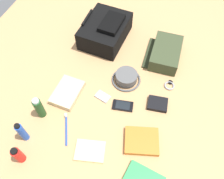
# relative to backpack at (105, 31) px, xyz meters

# --- Properties ---
(ground_plane) EXTENTS (2.64, 2.02, 0.02)m
(ground_plane) POSITION_rel_backpack_xyz_m (-0.41, -0.19, -0.08)
(ground_plane) COLOR tan
(ground_plane) RESTS_ON ground
(backpack) EXTENTS (0.36, 0.28, 0.16)m
(backpack) POSITION_rel_backpack_xyz_m (0.00, 0.00, 0.00)
(backpack) COLOR black
(backpack) RESTS_ON ground_plane
(toiletry_pouch) EXTENTS (0.28, 0.23, 0.09)m
(toiletry_pouch) POSITION_rel_backpack_xyz_m (-0.03, -0.42, -0.03)
(toiletry_pouch) COLOR #384228
(toiletry_pouch) RESTS_ON ground_plane
(bucket_hat) EXTENTS (0.18, 0.18, 0.06)m
(bucket_hat) POSITION_rel_backpack_xyz_m (-0.29, -0.24, -0.05)
(bucket_hat) COLOR #575757
(bucket_hat) RESTS_ON ground_plane
(sunscreen_spray) EXTENTS (0.04, 0.04, 0.12)m
(sunscreen_spray) POSITION_rel_backpack_xyz_m (-0.93, 0.10, -0.01)
(sunscreen_spray) COLOR red
(sunscreen_spray) RESTS_ON ground_plane
(deodorant_spray) EXTENTS (0.04, 0.04, 0.15)m
(deodorant_spray) POSITION_rel_backpack_xyz_m (-0.82, 0.14, 0.00)
(deodorant_spray) COLOR blue
(deodorant_spray) RESTS_ON ground_plane
(shampoo_bottle) EXTENTS (0.05, 0.05, 0.15)m
(shampoo_bottle) POSITION_rel_backpack_xyz_m (-0.67, 0.12, 0.00)
(shampoo_bottle) COLOR #19471E
(shampoo_bottle) RESTS_ON ground_plane
(travel_guidebook) EXTENTS (0.19, 0.21, 0.03)m
(travel_guidebook) POSITION_rel_backpack_xyz_m (-0.64, -0.44, -0.06)
(travel_guidebook) COLOR orange
(travel_guidebook) RESTS_ON ground_plane
(cell_phone) EXTENTS (0.08, 0.13, 0.01)m
(cell_phone) POSITION_rel_backpack_xyz_m (-0.47, -0.28, -0.06)
(cell_phone) COLOR black
(cell_phone) RESTS_ON ground_plane
(media_player) EXTENTS (0.07, 0.09, 0.01)m
(media_player) POSITION_rel_backpack_xyz_m (-0.45, -0.15, -0.07)
(media_player) COLOR #B7B7BC
(media_player) RESTS_ON ground_plane
(wristwatch) EXTENTS (0.07, 0.06, 0.01)m
(wristwatch) POSITION_rel_backpack_xyz_m (-0.24, -0.50, -0.07)
(wristwatch) COLOR #99999E
(wristwatch) RESTS_ON ground_plane
(toothbrush) EXTENTS (0.17, 0.09, 0.02)m
(toothbrush) POSITION_rel_backpack_xyz_m (-0.70, -0.04, -0.06)
(toothbrush) COLOR blue
(toothbrush) RESTS_ON ground_plane
(wallet) EXTENTS (0.10, 0.12, 0.02)m
(wallet) POSITION_rel_backpack_xyz_m (-0.39, -0.47, -0.06)
(wallet) COLOR black
(wallet) RESTS_ON ground_plane
(notepad) EXTENTS (0.14, 0.17, 0.02)m
(notepad) POSITION_rel_backpack_xyz_m (-0.78, -0.21, -0.06)
(notepad) COLOR beige
(notepad) RESTS_ON ground_plane
(folded_towel) EXTENTS (0.21, 0.15, 0.04)m
(folded_towel) POSITION_rel_backpack_xyz_m (-0.50, 0.05, -0.05)
(folded_towel) COLOR beige
(folded_towel) RESTS_ON ground_plane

